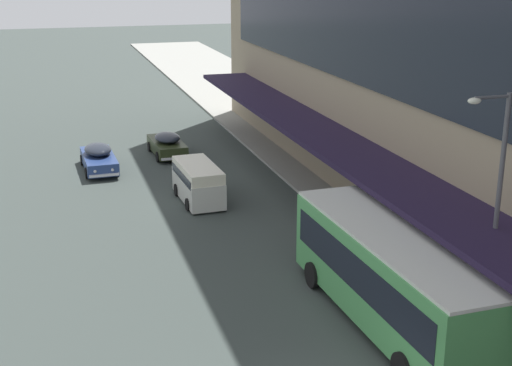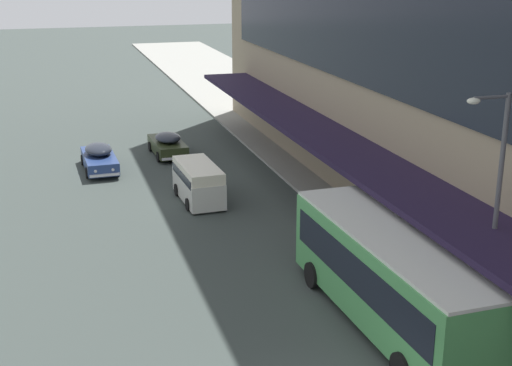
{
  "view_description": "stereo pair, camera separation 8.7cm",
  "coord_description": "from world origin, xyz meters",
  "px_view_note": "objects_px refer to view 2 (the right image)",
  "views": [
    {
      "loc": [
        -6.5,
        -15.32,
        12.0
      ],
      "look_at": [
        2.43,
        14.54,
        2.14
      ],
      "focal_mm": 50.0,
      "sensor_mm": 36.0,
      "label": 1
    },
    {
      "loc": [
        -6.42,
        -15.34,
        12.0
      ],
      "look_at": [
        2.43,
        14.54,
        2.14
      ],
      "focal_mm": 50.0,
      "sensor_mm": 36.0,
      "label": 2
    }
  ],
  "objects_px": {
    "transit_bus_kerbside_front": "(390,274)",
    "fire_hydrant": "(353,221)",
    "sedan_lead_near": "(168,144)",
    "vw_van": "(198,180)",
    "sedan_lead_mid": "(99,158)",
    "street_lamp": "(493,201)"
  },
  "relations": [
    {
      "from": "sedan_lead_near",
      "to": "street_lamp",
      "type": "relative_size",
      "value": 0.57
    },
    {
      "from": "sedan_lead_mid",
      "to": "street_lamp",
      "type": "bearing_deg",
      "value": -65.8
    },
    {
      "from": "sedan_lead_mid",
      "to": "fire_hydrant",
      "type": "xyz_separation_m",
      "value": [
        10.35,
        -13.38,
        -0.26
      ]
    },
    {
      "from": "transit_bus_kerbside_front",
      "to": "fire_hydrant",
      "type": "bearing_deg",
      "value": 73.66
    },
    {
      "from": "sedan_lead_near",
      "to": "sedan_lead_mid",
      "type": "distance_m",
      "value": 4.89
    },
    {
      "from": "sedan_lead_near",
      "to": "vw_van",
      "type": "height_order",
      "value": "vw_van"
    },
    {
      "from": "vw_van",
      "to": "fire_hydrant",
      "type": "bearing_deg",
      "value": -46.55
    },
    {
      "from": "sedan_lead_near",
      "to": "street_lamp",
      "type": "distance_m",
      "value": 26.47
    },
    {
      "from": "street_lamp",
      "to": "transit_bus_kerbside_front",
      "type": "bearing_deg",
      "value": 150.83
    },
    {
      "from": "fire_hydrant",
      "to": "street_lamp",
      "type": "bearing_deg",
      "value": -89.06
    },
    {
      "from": "street_lamp",
      "to": "fire_hydrant",
      "type": "relative_size",
      "value": 11.43
    },
    {
      "from": "transit_bus_kerbside_front",
      "to": "street_lamp",
      "type": "distance_m",
      "value": 4.16
    },
    {
      "from": "sedan_lead_mid",
      "to": "sedan_lead_near",
      "type": "bearing_deg",
      "value": 24.95
    },
    {
      "from": "transit_bus_kerbside_front",
      "to": "vw_van",
      "type": "bearing_deg",
      "value": 103.05
    },
    {
      "from": "street_lamp",
      "to": "fire_hydrant",
      "type": "xyz_separation_m",
      "value": [
        -0.16,
        10.0,
        -4.24
      ]
    },
    {
      "from": "vw_van",
      "to": "transit_bus_kerbside_front",
      "type": "bearing_deg",
      "value": -76.95
    },
    {
      "from": "sedan_lead_mid",
      "to": "street_lamp",
      "type": "relative_size",
      "value": 0.61
    },
    {
      "from": "sedan_lead_mid",
      "to": "vw_van",
      "type": "bearing_deg",
      "value": -58.18
    },
    {
      "from": "vw_van",
      "to": "street_lamp",
      "type": "xyz_separation_m",
      "value": [
        6.08,
        -16.25,
        3.64
      ]
    },
    {
      "from": "vw_van",
      "to": "street_lamp",
      "type": "bearing_deg",
      "value": -69.48
    },
    {
      "from": "sedan_lead_mid",
      "to": "vw_van",
      "type": "height_order",
      "value": "vw_van"
    },
    {
      "from": "transit_bus_kerbside_front",
      "to": "sedan_lead_near",
      "type": "relative_size",
      "value": 2.33
    }
  ]
}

